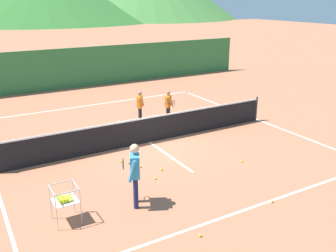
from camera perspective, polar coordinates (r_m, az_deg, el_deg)
ground_plane at (r=13.83m, az=-2.84°, el=-2.46°), size 120.00×120.00×0.00m
line_baseline_near at (r=9.87m, az=11.85°, el=-12.20°), size 10.59×0.08×0.01m
line_baseline_far at (r=18.99m, az=-11.02°, el=3.20°), size 10.59×0.08×0.01m
line_sideline_east at (r=16.77m, az=13.45°, el=0.92°), size 0.08×11.19×0.01m
line_service_center at (r=13.83m, az=-2.84°, el=-2.45°), size 0.08×5.78×0.01m
tennis_net at (r=13.66m, az=-2.88°, el=-0.50°), size 10.36×0.08×1.05m
instructor at (r=9.42m, az=-5.06°, el=-6.51°), size 0.51×0.83×1.67m
student_0 at (r=15.88m, az=-4.26°, el=3.39°), size 0.46×0.50×1.33m
student_1 at (r=15.96m, az=0.06°, el=3.49°), size 0.50×0.68×1.31m
ball_cart at (r=9.23m, az=-15.42°, el=-10.61°), size 0.58×0.58×0.90m
tennis_ball_0 at (r=10.30m, az=15.49°, el=-10.90°), size 0.07×0.07×0.07m
tennis_ball_1 at (r=12.28m, az=-7.10°, el=-5.28°), size 0.07×0.07×0.07m
tennis_ball_2 at (r=11.09m, az=-1.96°, el=-7.90°), size 0.07×0.07×0.07m
tennis_ball_3 at (r=11.64m, az=-0.98°, el=-6.54°), size 0.07×0.07×0.07m
tennis_ball_4 at (r=12.42m, az=11.08°, el=-5.22°), size 0.07×0.07×0.07m
tennis_ball_5 at (r=11.84m, az=-4.21°, el=-6.11°), size 0.07×0.07×0.07m
tennis_ball_6 at (r=8.72m, az=4.87°, el=-16.16°), size 0.07×0.07×0.07m
windscreen_fence at (r=22.60m, az=-14.75°, el=8.41°), size 23.30×0.08×2.31m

